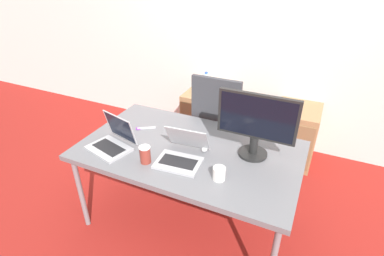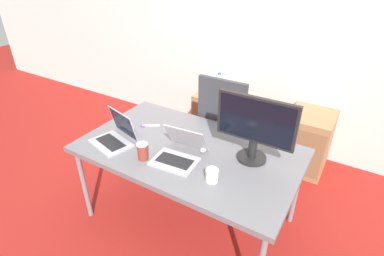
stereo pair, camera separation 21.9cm
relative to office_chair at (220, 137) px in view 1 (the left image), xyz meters
name	(u,v)px [view 1 (the left image)]	position (x,y,z in m)	size (l,w,h in m)	color
ground_plane	(190,218)	(0.00, -0.72, -0.41)	(14.00, 14.00, 0.00)	maroon
wall_back	(251,28)	(0.00, 0.82, 0.89)	(10.00, 0.05, 2.60)	silver
desk	(189,153)	(0.00, -0.72, 0.26)	(1.62, 0.96, 0.72)	slate
office_chair	(220,137)	(0.00, 0.00, 0.00)	(0.56, 0.56, 1.09)	#232326
cabinet_left	(205,116)	(-0.38, 0.54, -0.10)	(0.43, 0.50, 0.62)	#99754C
cabinet_right	(295,135)	(0.65, 0.54, -0.10)	(0.43, 0.50, 0.62)	#99754C
water_bottle	(206,83)	(-0.38, 0.54, 0.31)	(0.08, 0.08, 0.24)	silver
laptop_left	(113,141)	(-0.52, -0.94, 0.36)	(0.35, 0.34, 0.24)	#ADADB2
laptop_right	(182,154)	(0.01, -0.87, 0.35)	(0.32, 0.36, 0.22)	#ADADB2
monitor	(256,123)	(0.45, -0.60, 0.56)	(0.55, 0.21, 0.47)	black
mouse	(205,149)	(0.12, -0.70, 0.32)	(0.04, 0.07, 0.03)	silver
coffee_cup_white	(219,173)	(0.33, -0.96, 0.35)	(0.08, 0.08, 0.09)	white
coffee_cup_brown	(145,155)	(-0.20, -1.00, 0.37)	(0.08, 0.08, 0.13)	maroon
scissors	(144,128)	(-0.46, -0.62, 0.31)	(0.16, 0.12, 0.01)	#B2B2B7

